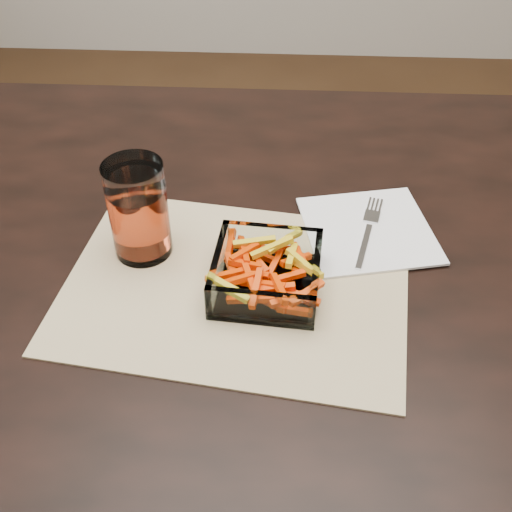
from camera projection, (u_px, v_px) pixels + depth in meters
The scene contains 6 objects.
dining_table at pixel (320, 283), 0.98m from camera, with size 1.60×0.90×0.75m.
placemat at pixel (236, 286), 0.85m from camera, with size 0.45×0.33×0.00m, color #C7B583.
glass_bowl at pixel (266, 275), 0.83m from camera, with size 0.15×0.15×0.05m.
tumbler at pixel (139, 213), 0.86m from camera, with size 0.08×0.08×0.14m.
napkin at pixel (368, 230), 0.93m from camera, with size 0.18×0.18×0.00m, color white.
fork at pixel (368, 229), 0.93m from camera, with size 0.05×0.16×0.00m.
Camera 1 is at (-0.06, -0.71, 1.35)m, focal length 45.00 mm.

